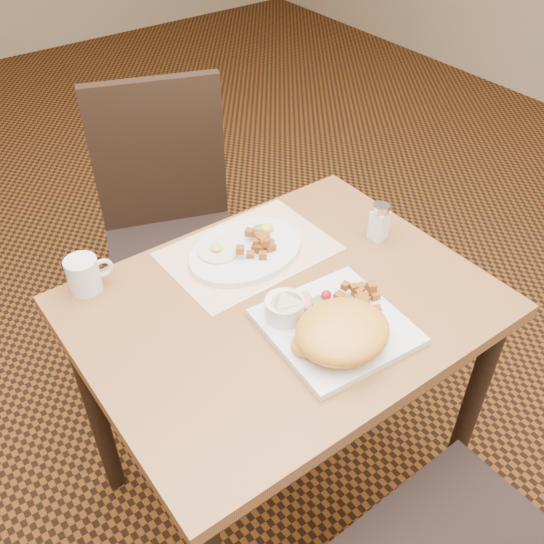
{
  "coord_description": "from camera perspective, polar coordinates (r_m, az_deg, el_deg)",
  "views": [
    {
      "loc": [
        -0.61,
        -0.79,
        1.68
      ],
      "look_at": [
        -0.01,
        0.03,
        0.82
      ],
      "focal_mm": 40.0,
      "sensor_mm": 36.0,
      "label": 1
    }
  ],
  "objects": [
    {
      "name": "fried_egg",
      "position": [
        1.47,
        -5.11,
        2.03
      ],
      "size": [
        0.1,
        0.1,
        0.02
      ],
      "color": "white",
      "rests_on": "plate_oval"
    },
    {
      "name": "chair_far",
      "position": [
        2.0,
        -9.55,
        4.8
      ],
      "size": [
        0.54,
        0.55,
        0.97
      ],
      "rotation": [
        0.0,
        0.0,
        2.79
      ],
      "color": "black",
      "rests_on": "ground"
    },
    {
      "name": "ramekin",
      "position": [
        1.29,
        1.19,
        -3.42
      ],
      "size": [
        0.08,
        0.08,
        0.05
      ],
      "color": "silver",
      "rests_on": "plate_square"
    },
    {
      "name": "garnish_sq",
      "position": [
        1.33,
        3.89,
        -2.58
      ],
      "size": [
        0.09,
        0.07,
        0.03
      ],
      "color": "#387223",
      "rests_on": "plate_square"
    },
    {
      "name": "table",
      "position": [
        1.44,
        1.07,
        -5.96
      ],
      "size": [
        0.9,
        0.7,
        0.75
      ],
      "color": "#945B2D",
      "rests_on": "ground"
    },
    {
      "name": "coffee_mug",
      "position": [
        1.43,
        -17.24,
        -0.23
      ],
      "size": [
        0.11,
        0.07,
        0.08
      ],
      "color": "silver",
      "rests_on": "table"
    },
    {
      "name": "garnish_ov",
      "position": [
        1.54,
        -0.7,
        4.19
      ],
      "size": [
        0.05,
        0.05,
        0.02
      ],
      "color": "#387223",
      "rests_on": "plate_oval"
    },
    {
      "name": "home_fries_sq",
      "position": [
        1.34,
        8.11,
        -2.7
      ],
      "size": [
        0.12,
        0.11,
        0.03
      ],
      "color": "#9D5619",
      "rests_on": "plate_square"
    },
    {
      "name": "hollandaise_mound",
      "position": [
        1.23,
        6.55,
        -5.67
      ],
      "size": [
        0.2,
        0.18,
        0.07
      ],
      "color": "gold",
      "rests_on": "plate_square"
    },
    {
      "name": "salt_shaker",
      "position": [
        1.54,
        10.06,
        4.72
      ],
      "size": [
        0.05,
        0.05,
        0.1
      ],
      "color": "white",
      "rests_on": "table"
    },
    {
      "name": "plate_square",
      "position": [
        1.3,
        6.02,
        -5.13
      ],
      "size": [
        0.3,
        0.3,
        0.02
      ],
      "primitive_type": "cube",
      "rotation": [
        0.0,
        0.0,
        -0.07
      ],
      "color": "silver",
      "rests_on": "table"
    },
    {
      "name": "home_fries_ov",
      "position": [
        1.47,
        -1.11,
        2.67
      ],
      "size": [
        0.11,
        0.1,
        0.04
      ],
      "color": "#9D5619",
      "rests_on": "plate_oval"
    },
    {
      "name": "plate_oval",
      "position": [
        1.49,
        -2.45,
        2.01
      ],
      "size": [
        0.33,
        0.26,
        0.02
      ],
      "primitive_type": null,
      "rotation": [
        0.0,
        0.0,
        0.1
      ],
      "color": "silver",
      "rests_on": "placemat"
    },
    {
      "name": "ground",
      "position": [
        1.95,
        0.83,
        -19.15
      ],
      "size": [
        8.0,
        8.0,
        0.0
      ],
      "primitive_type": "plane",
      "color": "black",
      "rests_on": "ground"
    },
    {
      "name": "placemat",
      "position": [
        1.5,
        -2.22,
        1.94
      ],
      "size": [
        0.41,
        0.29,
        0.0
      ],
      "primitive_type": "cube",
      "rotation": [
        0.0,
        0.0,
        0.02
      ],
      "color": "white",
      "rests_on": "table"
    }
  ]
}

